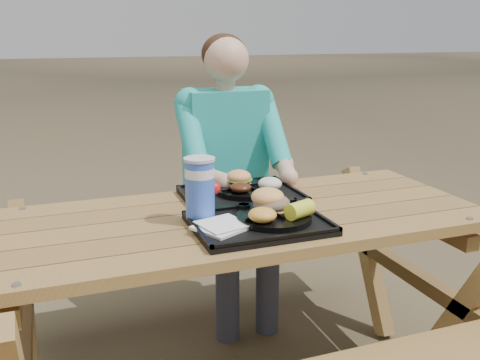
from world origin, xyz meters
name	(u,v)px	position (x,y,z in m)	size (l,w,h in m)	color
picnic_table	(240,306)	(0.00, 0.00, 0.38)	(1.80, 1.49, 0.75)	#999999
tray_near	(259,224)	(0.01, -0.15, 0.76)	(0.45, 0.35, 0.02)	black
tray_far	(241,196)	(0.07, 0.18, 0.76)	(0.45, 0.35, 0.02)	black
plate_near	(274,217)	(0.07, -0.15, 0.78)	(0.26, 0.26, 0.02)	black
plate_far	(248,190)	(0.10, 0.19, 0.78)	(0.26, 0.26, 0.02)	black
napkin_stack	(221,226)	(-0.13, -0.17, 0.78)	(0.15, 0.15, 0.02)	silver
soda_cup	(200,190)	(-0.16, -0.04, 0.87)	(0.10, 0.10, 0.20)	#1843BA
condiment_bbq	(244,208)	(0.00, -0.03, 0.78)	(0.05, 0.05, 0.03)	black
condiment_mustard	(264,205)	(0.08, -0.03, 0.79)	(0.05, 0.05, 0.03)	orange
sandwich	(272,193)	(0.08, -0.11, 0.85)	(0.12, 0.12, 0.13)	#EFA854
mac_cheese	(262,215)	(0.00, -0.20, 0.81)	(0.09, 0.09, 0.05)	gold
corn_cob	(300,210)	(0.14, -0.21, 0.82)	(0.10, 0.10, 0.06)	yellow
cutlery_far	(199,197)	(-0.10, 0.18, 0.77)	(0.03, 0.16, 0.01)	black
burger	(239,174)	(0.08, 0.24, 0.84)	(0.11, 0.11, 0.09)	#F69856
baked_beans	(241,188)	(0.05, 0.14, 0.81)	(0.08, 0.08, 0.04)	#47200E
potato_salad	(270,184)	(0.17, 0.12, 0.82)	(0.09, 0.09, 0.05)	silver
diner	(227,189)	(0.18, 0.68, 0.64)	(0.48, 0.84, 1.28)	teal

